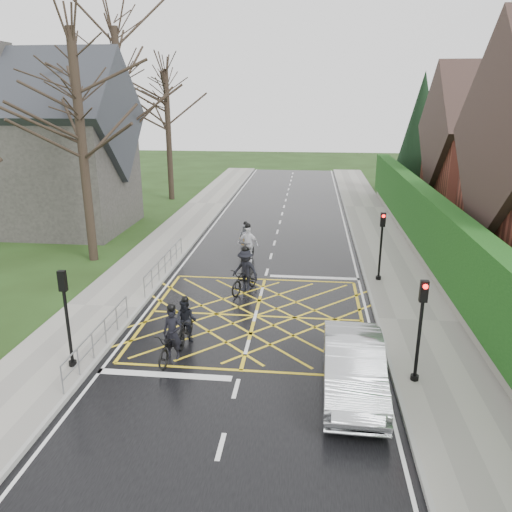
% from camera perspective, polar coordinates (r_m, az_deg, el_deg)
% --- Properties ---
extents(ground, '(120.00, 120.00, 0.00)m').
position_cam_1_polar(ground, '(19.12, -0.09, -6.87)').
color(ground, black).
rests_on(ground, ground).
extents(road, '(9.00, 80.00, 0.01)m').
position_cam_1_polar(road, '(19.12, -0.09, -6.86)').
color(road, black).
rests_on(road, ground).
extents(sidewalk_right, '(3.00, 80.00, 0.15)m').
position_cam_1_polar(sidewalk_right, '(19.43, 17.94, -7.14)').
color(sidewalk_right, gray).
rests_on(sidewalk_right, ground).
extents(sidewalk_left, '(3.00, 80.00, 0.15)m').
position_cam_1_polar(sidewalk_left, '(20.57, -17.02, -5.63)').
color(sidewalk_left, gray).
rests_on(sidewalk_left, ground).
extents(stone_wall, '(0.50, 38.00, 0.70)m').
position_cam_1_polar(stone_wall, '(25.18, 19.31, -0.90)').
color(stone_wall, slate).
rests_on(stone_wall, ground).
extents(hedge, '(0.90, 38.00, 2.80)m').
position_cam_1_polar(hedge, '(24.70, 19.72, 2.95)').
color(hedge, '#10360E').
rests_on(hedge, stone_wall).
extents(house_far, '(9.80, 8.80, 10.30)m').
position_cam_1_polar(house_far, '(37.72, 26.56, 10.42)').
color(house_far, maroon).
rests_on(house_far, ground).
extents(conifer, '(4.60, 4.60, 10.00)m').
position_cam_1_polar(conifer, '(44.27, 18.20, 13.02)').
color(conifer, black).
rests_on(conifer, ground).
extents(church, '(8.80, 7.80, 11.00)m').
position_cam_1_polar(church, '(33.24, -21.94, 11.24)').
color(church, '#2D2B28').
rests_on(church, ground).
extents(tree_near, '(9.24, 9.24, 11.44)m').
position_cam_1_polar(tree_near, '(25.71, -19.75, 16.63)').
color(tree_near, black).
rests_on(tree_near, ground).
extents(tree_mid, '(10.08, 10.08, 12.48)m').
position_cam_1_polar(tree_mid, '(33.48, -15.42, 18.27)').
color(tree_mid, black).
rests_on(tree_mid, ground).
extents(tree_far, '(8.40, 8.40, 10.40)m').
position_cam_1_polar(tree_far, '(40.86, -10.12, 16.37)').
color(tree_far, black).
rests_on(tree_far, ground).
extents(railing_south, '(0.05, 5.04, 1.03)m').
position_cam_1_polar(railing_south, '(16.86, -17.55, -8.35)').
color(railing_south, slate).
rests_on(railing_south, ground).
extents(railing_north, '(0.05, 6.04, 1.03)m').
position_cam_1_polar(railing_north, '(23.39, -10.39, -0.43)').
color(railing_north, slate).
rests_on(railing_north, ground).
extents(traffic_light_ne, '(0.24, 0.31, 3.21)m').
position_cam_1_polar(traffic_light_ne, '(22.60, 14.07, 1.00)').
color(traffic_light_ne, black).
rests_on(traffic_light_ne, ground).
extents(traffic_light_se, '(0.24, 0.31, 3.21)m').
position_cam_1_polar(traffic_light_se, '(14.86, 18.18, -8.30)').
color(traffic_light_se, black).
rests_on(traffic_light_se, ground).
extents(traffic_light_sw, '(0.24, 0.31, 3.21)m').
position_cam_1_polar(traffic_light_sw, '(15.88, -20.75, -6.86)').
color(traffic_light_sw, black).
rests_on(traffic_light_sw, ground).
extents(cyclist_rear, '(0.95, 2.01, 1.88)m').
position_cam_1_polar(cyclist_rear, '(16.13, -9.54, -9.63)').
color(cyclist_rear, black).
rests_on(cyclist_rear, ground).
extents(cyclist_back, '(0.76, 1.68, 1.67)m').
position_cam_1_polar(cyclist_back, '(17.09, -8.02, -7.85)').
color(cyclist_back, black).
rests_on(cyclist_back, ground).
extents(cyclist_mid, '(1.47, 2.19, 2.01)m').
position_cam_1_polar(cyclist_mid, '(21.21, -1.24, -2.19)').
color(cyclist_mid, black).
rests_on(cyclist_mid, ground).
extents(cyclist_front, '(1.16, 2.10, 2.03)m').
position_cam_1_polar(cyclist_front, '(24.91, -0.95, 0.89)').
color(cyclist_front, black).
rests_on(cyclist_front, ground).
extents(cyclist_lead, '(0.79, 1.75, 1.65)m').
position_cam_1_polar(cyclist_lead, '(26.81, -1.22, 1.72)').
color(cyclist_lead, '#C28017').
rests_on(cyclist_lead, ground).
extents(car, '(1.72, 4.70, 1.54)m').
position_cam_1_polar(car, '(14.50, 11.07, -12.36)').
color(car, '#A9ADB1').
rests_on(car, ground).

